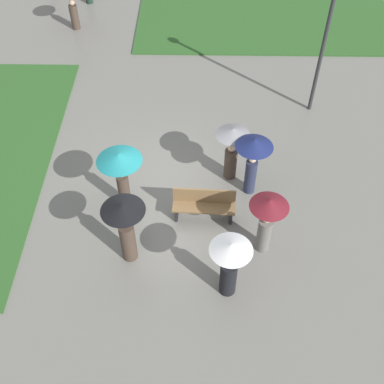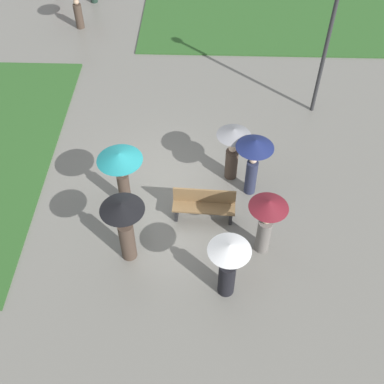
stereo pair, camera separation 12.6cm
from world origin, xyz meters
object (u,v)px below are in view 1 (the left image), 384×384
Objects in this scene: crowd_person_white at (230,262)px; park_bench at (204,204)px; crowd_person_navy at (253,154)px; crowd_person_black at (125,223)px; lone_walker_mid_plaza at (71,0)px; crowd_person_maroon at (267,217)px; crowd_person_teal at (120,167)px; lamp_post at (328,26)px; crowd_person_grey at (232,145)px.

park_bench is at bearing -173.00° from crowd_person_white.
crowd_person_navy is 3.79m from crowd_person_black.
crowd_person_white is at bearing -54.99° from crowd_person_navy.
lone_walker_mid_plaza is (-5.07, 9.58, 0.72)m from park_bench.
crowd_person_navy reaches higher than park_bench.
crowd_person_teal is at bearing -147.15° from crowd_person_maroon.
crowd_person_white reaches higher than park_bench.
crowd_person_black is at bearing -131.76° from lamp_post.
crowd_person_white is 1.05× the size of lone_walker_mid_plaza.
crowd_person_teal reaches higher than crowd_person_white.
crowd_person_maroon is at bearing -36.33° from crowd_person_navy.
crowd_person_grey is at bearing -131.39° from lamp_post.
crowd_person_navy is 3.40m from crowd_person_teal.
lamp_post is 2.63× the size of crowd_person_grey.
lamp_post is 10.04m from lone_walker_mid_plaza.
lamp_post reaches higher than crowd_person_teal.
crowd_person_teal is at bearing -76.13° from crowd_person_grey.
crowd_person_teal is at bearing -178.43° from lone_walker_mid_plaza.
park_bench is 0.36× the size of lamp_post.
park_bench is 0.90× the size of crowd_person_teal.
crowd_person_navy is 3.24m from crowd_person_white.
lone_walker_mid_plaza is at bearing -123.29° from crowd_person_teal.
crowd_person_white is (2.35, -0.91, -0.16)m from crowd_person_black.
lamp_post is (3.46, 4.59, 2.45)m from park_bench.
lone_walker_mid_plaza is (-5.81, 8.08, 0.03)m from crowd_person_grey.
park_bench is 1.91m from crowd_person_maroon.
crowd_person_navy is 1.10× the size of lone_walker_mid_plaza.
crowd_person_grey is 0.89× the size of crowd_person_black.
crowd_person_black is (0.30, -1.72, -0.09)m from crowd_person_teal.
crowd_person_navy is (-0.21, 1.93, 0.16)m from crowd_person_maroon.
lamp_post is 2.55× the size of crowd_person_white.
crowd_person_grey is (-0.51, 0.57, -0.21)m from crowd_person_navy.
park_bench is at bearing 117.91° from crowd_person_teal.
crowd_person_black is 1.09× the size of crowd_person_white.
crowd_person_maroon is 2.60m from crowd_person_grey.
crowd_person_white is at bearing -72.97° from crowd_person_black.
park_bench is 1.81m from crowd_person_grey.
park_bench is 2.38m from crowd_person_white.
lamp_post is at bearing 150.00° from crowd_person_white.
crowd_person_black reaches higher than crowd_person_teal.
crowd_person_maroon reaches higher than crowd_person_white.
lamp_post reaches higher than crowd_person_black.
crowd_person_black reaches higher than crowd_person_grey.
lone_walker_mid_plaza is (-6.32, 8.64, -0.19)m from crowd_person_navy.
crowd_person_maroon is 1.03× the size of crowd_person_grey.
crowd_person_teal reaches higher than crowd_person_grey.
park_bench is 2.34m from crowd_person_teal.
crowd_person_navy is 0.96× the size of crowd_person_black.
crowd_person_grey is at bearing -4.00° from crowd_person_black.
crowd_person_maroon is at bearing 136.57° from crowd_person_white.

